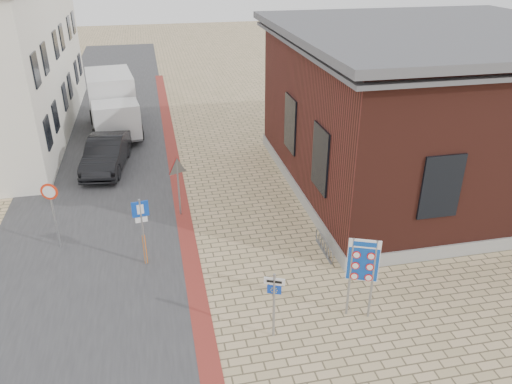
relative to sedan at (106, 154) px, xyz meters
name	(u,v)px	position (x,y,z in m)	size (l,w,h in m)	color
ground	(265,301)	(5.17, -11.38, -0.77)	(120.00, 120.00, 0.00)	tan
road_strip	(105,143)	(-0.33, 3.62, -0.76)	(7.00, 60.00, 0.02)	#38383A
curb_strip	(176,174)	(3.17, -1.38, -0.76)	(0.60, 40.00, 0.02)	maroon
brick_building	(432,106)	(14.16, -4.38, 2.71)	(13.00, 13.00, 6.80)	gray
townhouse_far	(16,40)	(-5.83, 12.62, 3.39)	(7.40, 6.40, 8.30)	white
bike_rack	(324,246)	(7.82, -9.18, -0.51)	(0.08, 1.80, 0.60)	slate
sedan	(106,154)	(0.00, 0.00, 0.00)	(1.64, 4.70, 1.55)	black
box_truck	(113,103)	(0.19, 5.50, 0.87)	(3.15, 6.35, 3.19)	slate
border_sign	(363,262)	(7.67, -12.57, 1.09)	(0.84, 0.38, 2.60)	gray
essen_sign	(274,297)	(5.05, -12.88, 0.57)	(0.53, 0.26, 2.08)	gray
parking_sign	(142,221)	(1.67, -8.60, 0.90)	(0.54, 0.12, 2.47)	gray
yield_sign	(178,173)	(3.07, -5.38, 1.07)	(0.81, 0.41, 2.42)	gray
speed_sign	(52,205)	(-1.33, -6.88, 0.94)	(0.59, 0.16, 2.53)	gray
bollard	(145,250)	(1.67, -8.58, -0.22)	(0.10, 0.10, 1.12)	orange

